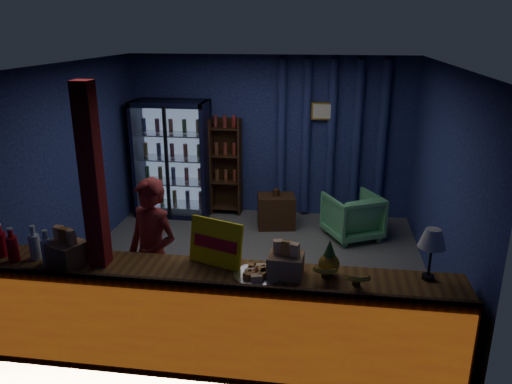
% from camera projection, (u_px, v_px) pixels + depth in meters
% --- Properties ---
extents(ground, '(4.60, 4.60, 0.00)m').
position_uv_depth(ground, '(248.00, 269.00, 6.50)').
color(ground, '#515154').
rests_on(ground, ground).
extents(room_walls, '(4.60, 4.60, 4.60)m').
position_uv_depth(room_walls, '(248.00, 152.00, 6.01)').
color(room_walls, navy).
rests_on(room_walls, ground).
extents(counter, '(4.40, 0.57, 0.99)m').
position_uv_depth(counter, '(214.00, 318.00, 4.56)').
color(counter, brown).
rests_on(counter, ground).
extents(support_post, '(0.16, 0.16, 2.60)m').
position_uv_depth(support_post, '(97.00, 228.00, 4.45)').
color(support_post, maroon).
rests_on(support_post, ground).
extents(beverage_cooler, '(1.20, 0.62, 1.90)m').
position_uv_depth(beverage_cooler, '(174.00, 159.00, 8.22)').
color(beverage_cooler, black).
rests_on(beverage_cooler, ground).
extents(bottle_shelf, '(0.50, 0.28, 1.60)m').
position_uv_depth(bottle_shelf, '(226.00, 167.00, 8.28)').
color(bottle_shelf, '#3E1F13').
rests_on(bottle_shelf, ground).
extents(curtain_folds, '(1.74, 0.14, 2.50)m').
position_uv_depth(curtain_folds, '(331.00, 139.00, 7.96)').
color(curtain_folds, navy).
rests_on(curtain_folds, room_walls).
extents(framed_picture, '(0.36, 0.04, 0.28)m').
position_uv_depth(framed_picture, '(323.00, 111.00, 7.80)').
color(framed_picture, gold).
rests_on(framed_picture, room_walls).
extents(shopkeeper, '(0.69, 0.57, 1.61)m').
position_uv_depth(shopkeeper, '(153.00, 255.00, 5.07)').
color(shopkeeper, maroon).
rests_on(shopkeeper, ground).
extents(green_chair, '(0.99, 1.00, 0.68)m').
position_uv_depth(green_chair, '(353.00, 216.00, 7.40)').
color(green_chair, '#58B073').
rests_on(green_chair, ground).
extents(side_table, '(0.64, 0.51, 0.62)m').
position_uv_depth(side_table, '(276.00, 211.00, 7.81)').
color(side_table, '#3E1F13').
rests_on(side_table, ground).
extents(yellow_sign, '(0.54, 0.28, 0.42)m').
position_uv_depth(yellow_sign, '(216.00, 243.00, 4.48)').
color(yellow_sign, '#FFE80D').
rests_on(yellow_sign, counter).
extents(soda_bottles, '(0.61, 0.18, 0.33)m').
position_uv_depth(soda_bottles, '(24.00, 247.00, 4.60)').
color(soda_bottles, red).
rests_on(soda_bottles, counter).
extents(snack_box_left, '(0.40, 0.37, 0.35)m').
position_uv_depth(snack_box_left, '(66.00, 251.00, 4.53)').
color(snack_box_left, '#A87551').
rests_on(snack_box_left, counter).
extents(snack_box_centre, '(0.31, 0.26, 0.32)m').
position_uv_depth(snack_box_centre, '(286.00, 264.00, 4.31)').
color(snack_box_centre, '#A87551').
rests_on(snack_box_centre, counter).
extents(pastry_tray, '(0.43, 0.43, 0.07)m').
position_uv_depth(pastry_tray, '(258.00, 274.00, 4.32)').
color(pastry_tray, silver).
rests_on(pastry_tray, counter).
extents(banana_bunches, '(0.49, 0.29, 0.16)m').
position_uv_depth(banana_bunches, '(341.00, 275.00, 4.18)').
color(banana_bunches, gold).
rests_on(banana_bunches, counter).
extents(table_lamp, '(0.24, 0.24, 0.46)m').
position_uv_depth(table_lamp, '(432.00, 240.00, 4.17)').
color(table_lamp, black).
rests_on(table_lamp, counter).
extents(pineapple, '(0.18, 0.18, 0.32)m').
position_uv_depth(pineapple, '(329.00, 261.00, 4.32)').
color(pineapple, olive).
rests_on(pineapple, counter).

